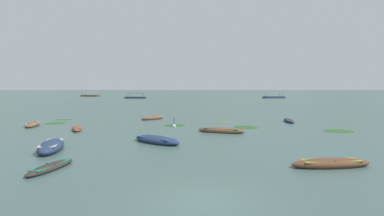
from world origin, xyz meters
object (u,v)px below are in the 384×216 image
at_px(rowboat_6, 51,167).
at_px(rowboat_3, 77,129).
at_px(rowboat_0, 33,125).
at_px(mooring_buoy, 174,126).
at_px(rowboat_1, 157,140).
at_px(rowboat_2, 221,131).
at_px(rowboat_9, 331,163).
at_px(ferry_0, 274,97).
at_px(ferry_2, 90,96).
at_px(rowboat_4, 153,118).
at_px(rowboat_7, 289,121).
at_px(rowboat_5, 51,146).
at_px(ferry_1, 135,97).

bearing_deg(rowboat_6, rowboat_3, 109.66).
bearing_deg(rowboat_6, rowboat_0, 124.26).
xyz_separation_m(rowboat_6, mooring_buoy, (4.55, 16.34, -0.02)).
bearing_deg(rowboat_1, rowboat_2, 44.98).
xyz_separation_m(rowboat_0, rowboat_9, (25.39, -14.96, -0.00)).
relative_size(rowboat_3, ferry_0, 0.33).
height_order(rowboat_2, ferry_2, ferry_2).
bearing_deg(ferry_0, mooring_buoy, -109.70).
xyz_separation_m(rowboat_2, rowboat_9, (5.06, -11.36, -0.02)).
distance_m(rowboat_4, ferry_0, 95.59).
relative_size(rowboat_0, rowboat_7, 1.04).
height_order(rowboat_0, rowboat_1, rowboat_1).
height_order(rowboat_3, rowboat_9, rowboat_9).
distance_m(rowboat_2, rowboat_9, 12.44).
relative_size(rowboat_4, ferry_2, 0.34).
xyz_separation_m(rowboat_2, rowboat_6, (-9.39, -12.48, -0.07)).
xyz_separation_m(rowboat_4, ferry_2, (-53.74, 110.85, 0.24)).
xyz_separation_m(rowboat_7, mooring_buoy, (-13.70, -4.90, -0.07)).
bearing_deg(rowboat_2, ferry_2, 117.05).
distance_m(rowboat_4, rowboat_5, 19.36).
xyz_separation_m(rowboat_1, rowboat_9, (10.25, -6.17, -0.03)).
xyz_separation_m(rowboat_1, ferry_0, (34.39, 104.06, 0.24)).
height_order(rowboat_3, mooring_buoy, mooring_buoy).
height_order(rowboat_4, ferry_2, ferry_2).
distance_m(rowboat_2, rowboat_6, 15.61).
bearing_deg(ferry_1, rowboat_1, -75.34).
bearing_deg(ferry_0, rowboat_2, -106.45).
bearing_deg(rowboat_7, rowboat_6, -130.68).
xyz_separation_m(rowboat_5, rowboat_7, (20.66, 16.82, -0.08)).
height_order(rowboat_7, ferry_1, ferry_1).
relative_size(rowboat_7, ferry_0, 0.36).
bearing_deg(rowboat_7, rowboat_0, -169.98).
bearing_deg(rowboat_1, rowboat_7, 44.78).
bearing_deg(rowboat_2, rowboat_5, -145.65).
bearing_deg(ferry_2, rowboat_3, -68.34).
bearing_deg(rowboat_9, rowboat_4, 121.16).
distance_m(rowboat_0, rowboat_6, 19.45).
relative_size(rowboat_7, ferry_2, 0.37).
height_order(rowboat_3, rowboat_4, rowboat_4).
xyz_separation_m(rowboat_9, ferry_1, (-35.80, 103.83, 0.27)).
distance_m(rowboat_9, ferry_0, 112.84).
xyz_separation_m(rowboat_2, rowboat_7, (8.87, 8.76, -0.02)).
bearing_deg(rowboat_9, rowboat_2, 113.99).
bearing_deg(ferry_2, rowboat_4, -64.13).
bearing_deg(rowboat_3, rowboat_1, -34.16).
bearing_deg(mooring_buoy, ferry_1, 106.30).
bearing_deg(rowboat_0, mooring_buoy, 0.96).
relative_size(rowboat_5, ferry_1, 0.51).
relative_size(ferry_0, ferry_2, 1.03).
relative_size(rowboat_4, rowboat_9, 0.75).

